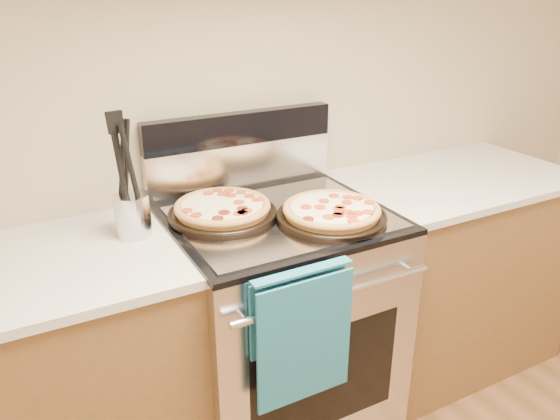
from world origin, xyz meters
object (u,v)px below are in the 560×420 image
range_body (278,327)px  pepperoni_pizza_back (223,209)px  utensil_crock (133,215)px  pepperoni_pizza_front (332,212)px

range_body → pepperoni_pizza_back: pepperoni_pizza_back is taller
range_body → utensil_crock: bearing=168.8°
pepperoni_pizza_front → utensil_crock: 0.66m
utensil_crock → pepperoni_pizza_back: bearing=-4.8°
pepperoni_pizza_back → utensil_crock: size_ratio=2.60×
range_body → utensil_crock: 0.72m
pepperoni_pizza_back → pepperoni_pizza_front: 0.37m
pepperoni_pizza_back → pepperoni_pizza_front: same height
pepperoni_pizza_front → utensil_crock: bearing=159.9°
range_body → utensil_crock: utensil_crock is taller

